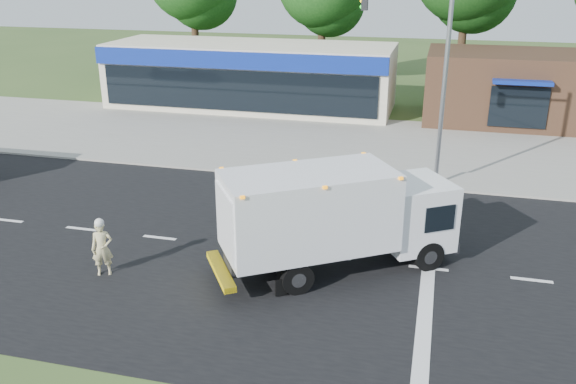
# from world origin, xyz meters

# --- Properties ---
(ground) EXTENTS (120.00, 120.00, 0.00)m
(ground) POSITION_xyz_m (0.00, 0.00, 0.00)
(ground) COLOR #385123
(ground) RESTS_ON ground
(road_asphalt) EXTENTS (60.00, 14.00, 0.02)m
(road_asphalt) POSITION_xyz_m (0.00, 0.00, 0.00)
(road_asphalt) COLOR black
(road_asphalt) RESTS_ON ground
(sidewalk) EXTENTS (60.00, 2.40, 0.12)m
(sidewalk) POSITION_xyz_m (0.00, 8.20, 0.06)
(sidewalk) COLOR gray
(sidewalk) RESTS_ON ground
(parking_apron) EXTENTS (60.00, 9.00, 0.02)m
(parking_apron) POSITION_xyz_m (0.00, 14.00, 0.01)
(parking_apron) COLOR gray
(parking_apron) RESTS_ON ground
(lane_markings) EXTENTS (55.20, 7.00, 0.01)m
(lane_markings) POSITION_xyz_m (1.35, -1.35, 0.02)
(lane_markings) COLOR silver
(lane_markings) RESTS_ON road_asphalt
(ems_box_truck) EXTENTS (7.39, 5.88, 3.26)m
(ems_box_truck) POSITION_xyz_m (0.13, -0.77, 1.88)
(ems_box_truck) COLOR black
(ems_box_truck) RESTS_ON ground
(emergency_worker) EXTENTS (0.74, 0.65, 1.83)m
(emergency_worker) POSITION_xyz_m (-6.49, -2.75, 0.90)
(emergency_worker) COLOR #CABD87
(emergency_worker) RESTS_ON ground
(retail_strip_mall) EXTENTS (18.00, 6.20, 4.00)m
(retail_strip_mall) POSITION_xyz_m (-9.00, 19.93, 2.01)
(retail_strip_mall) COLOR beige
(retail_strip_mall) RESTS_ON ground
(brown_storefront) EXTENTS (10.00, 6.70, 4.00)m
(brown_storefront) POSITION_xyz_m (7.00, 19.98, 2.00)
(brown_storefront) COLOR #382316
(brown_storefront) RESTS_ON ground
(traffic_signal_pole) EXTENTS (3.51, 0.25, 8.00)m
(traffic_signal_pole) POSITION_xyz_m (2.35, 7.60, 4.92)
(traffic_signal_pole) COLOR gray
(traffic_signal_pole) RESTS_ON ground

